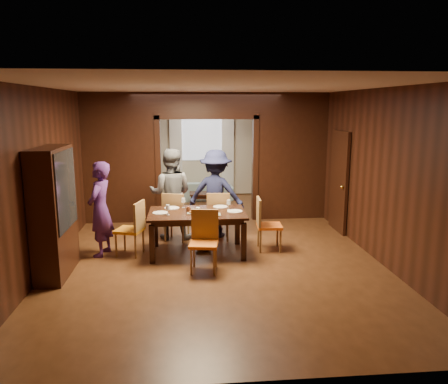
{
  "coord_description": "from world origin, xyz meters",
  "views": [
    {
      "loc": [
        -0.52,
        -8.22,
        2.61
      ],
      "look_at": [
        0.2,
        -0.4,
        1.05
      ],
      "focal_mm": 35.0,
      "sensor_mm": 36.0,
      "label": 1
    }
  ],
  "objects": [
    {
      "name": "chair_far_l",
      "position": [
        -0.68,
        0.11,
        0.48
      ],
      "size": [
        0.56,
        0.56,
        0.97
      ],
      "primitive_type": null,
      "rotation": [
        0.0,
        0.0,
        2.82
      ],
      "color": "red",
      "rests_on": "floor"
    },
    {
      "name": "room_walls",
      "position": [
        0.0,
        1.89,
        1.51
      ],
      "size": [
        5.52,
        9.01,
        2.9
      ],
      "color": "black",
      "rests_on": "floor"
    },
    {
      "name": "coffee_table",
      "position": [
        0.0,
        2.8,
        0.2
      ],
      "size": [
        0.8,
        0.5,
        0.4
      ],
      "primitive_type": "cube",
      "color": "black",
      "rests_on": "floor"
    },
    {
      "name": "condiment_jar",
      "position": [
        -0.46,
        -0.75,
        0.82
      ],
      "size": [
        0.08,
        0.08,
        0.11
      ],
      "primitive_type": null,
      "color": "#4D2312",
      "rests_on": "dining_table"
    },
    {
      "name": "platter_b",
      "position": [
        -0.06,
        -0.96,
        0.78
      ],
      "size": [
        0.3,
        0.2,
        0.04
      ],
      "primitive_type": "cube",
      "color": "gray",
      "rests_on": "dining_table"
    },
    {
      "name": "person_navy",
      "position": [
        0.1,
        0.31,
        0.88
      ],
      "size": [
        1.29,
        0.99,
        1.76
      ],
      "primitive_type": "imported",
      "rotation": [
        0.0,
        0.0,
        2.81
      ],
      "color": "#191C3F",
      "rests_on": "floor"
    },
    {
      "name": "wineglass_right",
      "position": [
        0.27,
        -0.58,
        0.85
      ],
      "size": [
        0.08,
        0.08,
        0.18
      ],
      "primitive_type": null,
      "color": "white",
      "rests_on": "dining_table"
    },
    {
      "name": "person_grey",
      "position": [
        -0.79,
        0.28,
        0.9
      ],
      "size": [
        0.97,
        0.81,
        1.79
      ],
      "primitive_type": "imported",
      "rotation": [
        0.0,
        0.0,
        2.97
      ],
      "color": "slate",
      "rests_on": "floor"
    },
    {
      "name": "chair_far_r",
      "position": [
        0.13,
        0.09,
        0.48
      ],
      "size": [
        0.47,
        0.47,
        0.97
      ],
      "primitive_type": null,
      "rotation": [
        0.0,
        0.0,
        3.07
      ],
      "color": "red",
      "rests_on": "floor"
    },
    {
      "name": "serving_bowl",
      "position": [
        -0.19,
        -0.57,
        0.8
      ],
      "size": [
        0.33,
        0.33,
        0.08
      ],
      "primitive_type": "imported",
      "color": "black",
      "rests_on": "dining_table"
    },
    {
      "name": "floor",
      "position": [
        0.0,
        0.0,
        0.0
      ],
      "size": [
        9.0,
        9.0,
        0.0
      ],
      "primitive_type": "plane",
      "color": "#4B2A15",
      "rests_on": "ground"
    },
    {
      "name": "chair_right",
      "position": [
        1.01,
        -0.64,
        0.48
      ],
      "size": [
        0.46,
        0.46,
        0.97
      ],
      "primitive_type": null,
      "rotation": [
        0.0,
        0.0,
        1.51
      ],
      "color": "orange",
      "rests_on": "floor"
    },
    {
      "name": "window_far",
      "position": [
        0.0,
        4.44,
        1.7
      ],
      "size": [
        1.2,
        0.03,
        1.3
      ],
      "primitive_type": "cube",
      "color": "silver",
      "rests_on": "back_wall"
    },
    {
      "name": "person_purple",
      "position": [
        -1.99,
        -0.66,
        0.83
      ],
      "size": [
        0.52,
        0.68,
        1.67
      ],
      "primitive_type": "imported",
      "rotation": [
        0.0,
        0.0,
        -1.79
      ],
      "color": "#472263",
      "rests_on": "floor"
    },
    {
      "name": "curtain_right",
      "position": [
        0.75,
        4.4,
        1.25
      ],
      "size": [
        0.35,
        0.06,
        2.4
      ],
      "primitive_type": "cube",
      "color": "white",
      "rests_on": "back_wall"
    },
    {
      "name": "door_right",
      "position": [
        2.7,
        0.5,
        1.05
      ],
      "size": [
        0.06,
        0.9,
        2.1
      ],
      "primitive_type": "cube",
      "color": "black",
      "rests_on": "floor"
    },
    {
      "name": "wineglass_left",
      "position": [
        -0.81,
        -0.88,
        0.85
      ],
      "size": [
        0.08,
        0.08,
        0.18
      ],
      "primitive_type": null,
      "color": "silver",
      "rests_on": "dining_table"
    },
    {
      "name": "plate_near",
      "position": [
        -0.27,
        -1.02,
        0.77
      ],
      "size": [
        0.27,
        0.27,
        0.01
      ],
      "primitive_type": "cylinder",
      "color": "white",
      "rests_on": "dining_table"
    },
    {
      "name": "plate_far_l",
      "position": [
        -0.76,
        -0.38,
        0.77
      ],
      "size": [
        0.27,
        0.27,
        0.01
      ],
      "primitive_type": "cylinder",
      "color": "white",
      "rests_on": "dining_table"
    },
    {
      "name": "tumbler",
      "position": [
        -0.3,
        -0.96,
        0.83
      ],
      "size": [
        0.07,
        0.07,
        0.14
      ],
      "primitive_type": "cylinder",
      "color": "silver",
      "rests_on": "dining_table"
    },
    {
      "name": "plate_far_r",
      "position": [
        0.14,
        -0.37,
        0.77
      ],
      "size": [
        0.27,
        0.27,
        0.01
      ],
      "primitive_type": "cylinder",
      "color": "silver",
      "rests_on": "dining_table"
    },
    {
      "name": "wineglass_far",
      "position": [
        -0.55,
        -0.34,
        0.85
      ],
      "size": [
        0.08,
        0.08,
        0.18
      ],
      "primitive_type": null,
      "color": "silver",
      "rests_on": "dining_table"
    },
    {
      "name": "chair_near",
      "position": [
        -0.23,
        -1.6,
        0.48
      ],
      "size": [
        0.5,
        0.5,
        0.97
      ],
      "primitive_type": null,
      "rotation": [
        0.0,
        0.0,
        -0.15
      ],
      "color": "orange",
      "rests_on": "floor"
    },
    {
      "name": "plate_left",
      "position": [
        -0.95,
        -0.73,
        0.77
      ],
      "size": [
        0.27,
        0.27,
        0.01
      ],
      "primitive_type": "cylinder",
      "color": "silver",
      "rests_on": "dining_table"
    },
    {
      "name": "platter_a",
      "position": [
        -0.34,
        -0.79,
        0.78
      ],
      "size": [
        0.3,
        0.2,
        0.04
      ],
      "primitive_type": "cube",
      "color": "slate",
      "rests_on": "dining_table"
    },
    {
      "name": "hutch",
      "position": [
        -2.53,
        -1.5,
        1.0
      ],
      "size": [
        0.4,
        1.2,
        2.0
      ],
      "primitive_type": "cube",
      "color": "black",
      "rests_on": "floor"
    },
    {
      "name": "ceiling",
      "position": [
        0.0,
        0.0,
        2.9
      ],
      "size": [
        5.5,
        9.0,
        0.02
      ],
      "primitive_type": "cube",
      "color": "silver",
      "rests_on": "room_walls"
    },
    {
      "name": "curtain_left",
      "position": [
        -0.75,
        4.4,
        1.25
      ],
      "size": [
        0.35,
        0.06,
        2.4
      ],
      "primitive_type": "cube",
      "color": "white",
      "rests_on": "back_wall"
    },
    {
      "name": "chair_left",
      "position": [
        -1.5,
        -0.68,
        0.48
      ],
      "size": [
        0.55,
        0.55,
        0.97
      ],
      "primitive_type": null,
      "rotation": [
        0.0,
        0.0,
        -1.86
      ],
      "color": "#C87312",
      "rests_on": "floor"
    },
    {
      "name": "dining_table",
      "position": [
        -0.31,
        -0.71,
        0.38
      ],
      "size": [
        1.71,
        1.06,
        0.76
      ],
      "primitive_type": "cube",
      "color": "black",
      "rests_on": "floor"
    },
    {
      "name": "plate_right",
      "position": [
        0.36,
        -0.73,
        0.77
      ],
      "size": [
        0.27,
        0.27,
        0.01
      ],
      "primitive_type": "cylinder",
      "color": "white",
      "rests_on": "dining_table"
    },
    {
      "name": "sofa",
      "position": [
        -0.08,
        3.85,
        0.26
      ],
      "size": [
        1.84,
        0.79,
        0.53
      ],
      "primitive_type": "imported",
      "rotation": [
        0.0,
        0.0,
        3.19
      ],
      "color": "#93B9C1",
      "rests_on": "floor"
    }
  ]
}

